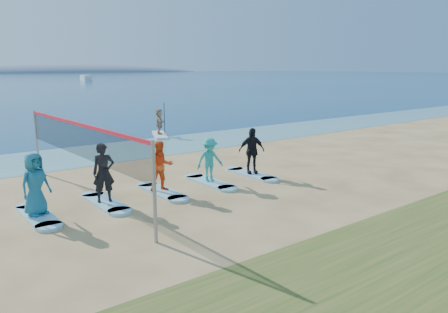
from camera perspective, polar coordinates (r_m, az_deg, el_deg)
ground at (r=14.30m, az=6.73°, el=-5.33°), size 600.00×600.00×0.00m
shallow_water at (r=22.80m, az=-11.95°, el=0.92°), size 600.00×600.00×0.00m
island_ridge at (r=326.97m, az=-19.14°, el=10.33°), size 220.00×56.00×18.00m
volleyball_net at (r=14.29m, az=-18.33°, el=1.99°), size 0.38×9.09×2.50m
paddleboard at (r=26.96m, az=-8.38°, el=2.80°), size 1.84×3.03×0.12m
paddleboarder at (r=26.85m, az=-8.44°, el=4.54°), size 0.98×1.48×1.53m
boat_offshore_b at (r=138.15m, az=-17.56°, el=9.43°), size 3.20×7.04×1.64m
surfboard_0 at (r=13.44m, az=-23.13°, el=-7.14°), size 0.70×2.20×0.09m
student_0 at (r=13.19m, az=-23.45°, el=-3.30°), size 1.01×0.84×1.77m
surfboard_1 at (r=14.01m, az=-15.24°, el=-5.84°), size 0.70×2.20×0.09m
student_1 at (r=13.76m, az=-15.45°, el=-2.06°), size 0.74×0.57×1.81m
surfboard_2 at (r=14.83m, az=-8.12°, el=-4.57°), size 0.70×2.20×0.09m
student_2 at (r=14.61m, az=-8.22°, el=-1.24°), size 0.94×0.81×1.67m
surfboard_3 at (r=15.85m, az=-1.85°, el=-3.38°), size 0.70×2.20×0.09m
student_3 at (r=15.66m, az=-1.87°, el=-0.43°), size 1.10×0.73×1.58m
surfboard_4 at (r=17.05m, az=3.58°, el=-2.32°), size 0.70×2.20×0.09m
student_4 at (r=16.85m, az=3.62°, el=0.76°), size 1.13×0.78×1.78m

